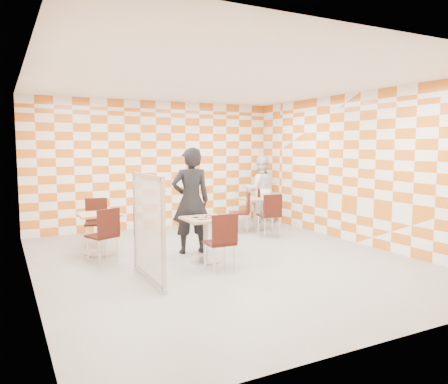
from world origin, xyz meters
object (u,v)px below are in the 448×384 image
chair_empty_near (105,231)px  sport_bottle (248,194)px  empty_table (99,226)px  chair_second_front (271,212)px  chair_main_front (222,238)px  second_table (255,208)px  chair_second_side (243,209)px  man_dark (191,201)px  chair_empty_far (96,218)px  man_white (260,189)px  partition (148,227)px  main_table (206,232)px  soda_bottle (259,193)px

chair_empty_near → sport_bottle: (3.54, 1.39, 0.29)m
empty_table → chair_second_front: size_ratio=0.81×
sport_bottle → chair_main_front: bearing=-126.9°
chair_main_front → chair_second_front: same height
second_table → chair_main_front: (-2.26, -2.72, 0.04)m
second_table → chair_second_side: chair_second_side is taller
chair_empty_near → man_dark: size_ratio=0.48×
second_table → chair_empty_far: chair_empty_far is taller
second_table → man_white: man_white is taller
man_dark → man_white: bearing=-133.0°
sport_bottle → chair_empty_far: bearing=179.5°
chair_empty_far → man_dark: man_dark is taller
second_table → empty_table: (-3.68, -0.69, 0.00)m
second_table → empty_table: same height
partition → man_dark: size_ratio=0.81×
chair_second_front → chair_empty_near: same height
partition → chair_second_side: bearing=39.5°
man_dark → chair_main_front: bearing=96.3°
sport_bottle → main_table: bearing=-134.5°
main_table → sport_bottle: bearing=45.5°
chair_empty_near → partition: size_ratio=0.60×
chair_empty_near → partition: partition is taller
second_table → chair_second_side: 0.44m
partition → soda_bottle: bearing=37.2°
man_white → chair_empty_near: bearing=46.1°
partition → man_dark: (1.21, 1.28, 0.17)m
sport_bottle → soda_bottle: soda_bottle is taller
chair_main_front → soda_bottle: 3.70m
chair_empty_near → partition: 1.32m
empty_table → man_white: bearing=19.3°
chair_empty_near → chair_main_front: bearing=-43.2°
chair_second_side → man_white: 1.48m
second_table → sport_bottle: (-0.18, 0.04, 0.33)m
main_table → chair_second_front: (2.10, 1.22, 0.04)m
man_white → chair_second_side: bearing=62.3°
chair_second_front → chair_empty_far: same height
chair_main_front → man_dark: man_dark is taller
chair_second_side → chair_second_front: bearing=-64.9°
partition → soda_bottle: (3.52, 2.68, 0.06)m
man_dark → chair_second_side: bearing=-136.7°
chair_empty_near → man_dark: (1.55, 0.03, 0.41)m
empty_table → sport_bottle: (3.50, 0.73, 0.33)m
chair_empty_far → partition: size_ratio=0.60×
main_table → chair_second_front: chair_second_front is taller
chair_second_front → man_dark: bearing=-165.8°
chair_main_front → chair_empty_far: same height
chair_empty_far → soda_bottle: bearing=0.0°
man_dark → sport_bottle: bearing=-135.9°
second_table → chair_main_front: size_ratio=0.81×
chair_empty_far → man_white: size_ratio=0.55×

